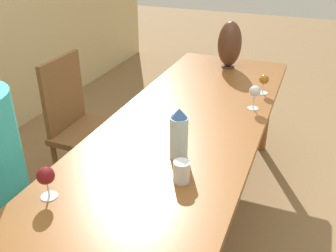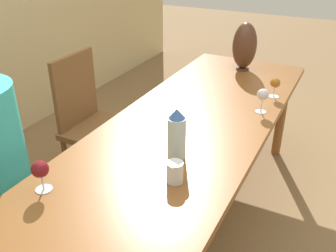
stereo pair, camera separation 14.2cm
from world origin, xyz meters
name	(u,v)px [view 2 (the right image)]	position (x,y,z in m)	size (l,w,h in m)	color
ground_plane	(170,250)	(0.00, 0.00, 0.00)	(14.00, 14.00, 0.00)	olive
dining_table	(170,154)	(0.00, 0.00, 0.66)	(2.89, 0.81, 0.73)	brown
water_bottle	(177,135)	(-0.11, -0.09, 0.84)	(0.08, 0.08, 0.24)	silver
water_tumbler	(175,172)	(-0.28, -0.16, 0.77)	(0.07, 0.07, 0.09)	silver
vase	(244,46)	(1.20, 0.00, 0.90)	(0.17, 0.17, 0.35)	#4C2D1E
wine_glass_0	(263,95)	(0.54, -0.31, 0.83)	(0.07, 0.07, 0.14)	silver
wine_glass_1	(275,84)	(0.79, -0.32, 0.81)	(0.07, 0.07, 0.12)	silver
wine_glass_3	(40,170)	(-0.56, 0.28, 0.82)	(0.07, 0.07, 0.13)	silver
chair_far	(93,120)	(0.37, 0.77, 0.50)	(0.44, 0.44, 0.94)	brown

